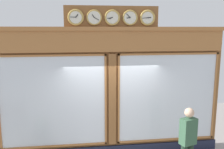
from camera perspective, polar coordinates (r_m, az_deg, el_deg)
The scene contains 2 objects.
shop_facade at distance 6.79m, azimuth -0.14°, elevation -3.86°, with size 6.16×0.42×4.02m.
pedestrian at distance 6.24m, azimuth 16.84°, elevation -13.95°, with size 0.41×0.33×1.69m.
Camera 1 is at (0.85, 6.40, 3.46)m, focal length 40.23 mm.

